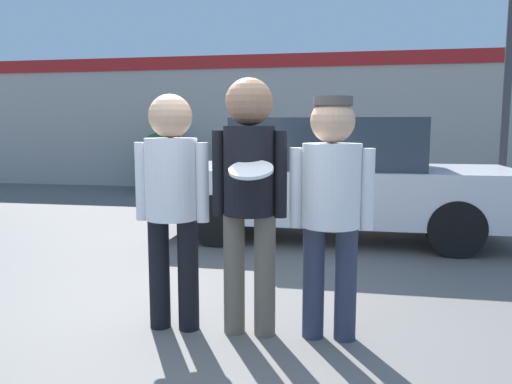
# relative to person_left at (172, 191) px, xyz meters

# --- Properties ---
(ground_plane) EXTENTS (56.00, 56.00, 0.00)m
(ground_plane) POSITION_rel_person_left_xyz_m (0.27, -0.13, -1.01)
(ground_plane) COLOR #5B5956
(storefront_building) EXTENTS (24.00, 0.22, 3.10)m
(storefront_building) POSITION_rel_person_left_xyz_m (0.27, 8.25, 0.57)
(storefront_building) COLOR #B2A89E
(storefront_building) RESTS_ON ground
(person_left) EXTENTS (0.54, 0.37, 1.69)m
(person_left) POSITION_rel_person_left_xyz_m (0.00, 0.00, 0.00)
(person_left) COLOR black
(person_left) RESTS_ON ground
(person_middle_with_frisbee) EXTENTS (0.52, 0.58, 1.79)m
(person_middle_with_frisbee) POSITION_rel_person_left_xyz_m (0.56, 0.00, 0.07)
(person_middle_with_frisbee) COLOR #665B4C
(person_middle_with_frisbee) RESTS_ON ground
(person_right) EXTENTS (0.57, 0.40, 1.66)m
(person_right) POSITION_rel_person_left_xyz_m (1.12, 0.03, -0.01)
(person_right) COLOR #2D3347
(person_right) RESTS_ON ground
(parked_car_near) EXTENTS (4.49, 1.77, 1.57)m
(parked_car_near) POSITION_rel_person_left_xyz_m (1.01, 3.30, -0.23)
(parked_car_near) COLOR silver
(parked_car_near) RESTS_ON ground
(shrub) EXTENTS (1.35, 1.35, 1.35)m
(shrub) POSITION_rel_person_left_xyz_m (-2.91, 7.39, -0.34)
(shrub) COLOR #285B2D
(shrub) RESTS_ON ground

